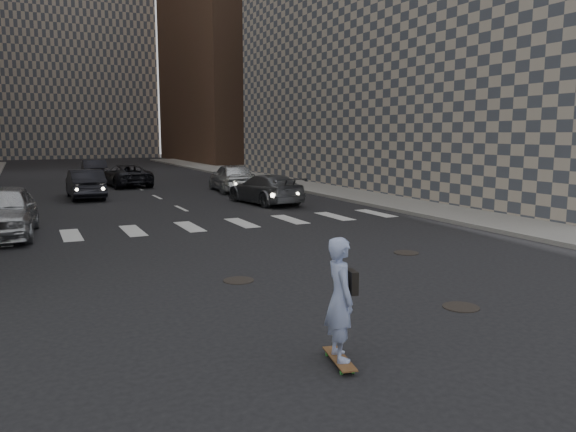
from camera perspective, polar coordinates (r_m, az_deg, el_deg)
name	(u,v)px	position (r m, az deg, el deg)	size (l,w,h in m)	color
ground	(341,283)	(12.71, 5.42, -6.84)	(160.00, 160.00, 0.00)	black
sidewalk_right	(376,184)	(37.08, 8.98, 3.26)	(13.00, 80.00, 0.15)	gray
building_right	(447,11)	(38.91, 15.85, 19.43)	(15.00, 33.00, 22.00)	#ADA08E
tower_right	(253,10)	(72.11, -3.54, 20.12)	(18.00, 24.00, 36.00)	brown
manhole_a	(461,307)	(11.47, 17.16, -8.82)	(0.70, 0.70, 0.02)	black
manhole_b	(239,280)	(12.92, -5.04, -6.53)	(0.70, 0.70, 0.02)	black
manhole_c	(406,253)	(16.12, 11.92, -3.68)	(0.70, 0.70, 0.02)	black
skateboarder	(341,299)	(8.14, 5.36, -8.37)	(0.55, 0.98, 1.89)	brown
silver_sedan	(2,211)	(20.32, -27.06, 0.44)	(2.00, 4.96, 1.69)	#A8AAAF
traffic_car_a	(85,184)	(30.77, -19.91, 3.09)	(1.60, 4.58, 1.51)	black
traffic_car_b	(266,189)	(26.77, -2.30, 2.75)	(1.96, 4.82, 1.40)	#53555A
traffic_car_c	(126,175)	(36.94, -16.16, 3.98)	(2.30, 4.99, 1.39)	black
traffic_car_d	(232,177)	(32.49, -5.70, 3.94)	(1.95, 4.85, 1.65)	silver
traffic_car_e	(94,170)	(42.86, -19.11, 4.48)	(1.57, 4.50, 1.48)	black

